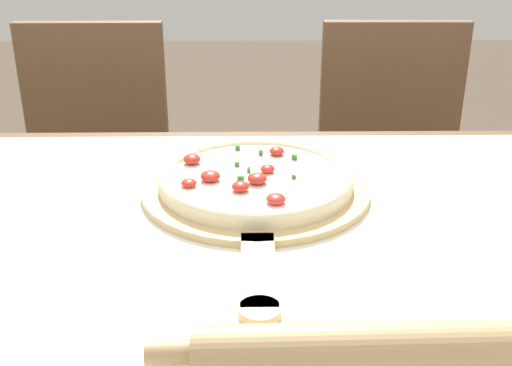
{
  "coord_description": "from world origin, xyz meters",
  "views": [
    {
      "loc": [
        0.02,
        -0.81,
        1.19
      ],
      "look_at": [
        0.03,
        0.1,
        0.79
      ],
      "focal_mm": 45.0,
      "sensor_mm": 36.0,
      "label": 1
    }
  ],
  "objects": [
    {
      "name": "chair_left",
      "position": [
        -0.39,
        0.76,
        0.52
      ],
      "size": [
        0.4,
        0.4,
        0.9
      ],
      "rotation": [
        0.0,
        0.0,
        0.0
      ],
      "color": "brown",
      "rests_on": "ground_plane"
    },
    {
      "name": "chair_right",
      "position": [
        0.4,
        0.76,
        0.52
      ],
      "size": [
        0.41,
        0.41,
        0.9
      ],
      "rotation": [
        0.0,
        0.0,
        -0.02
      ],
      "color": "brown",
      "rests_on": "ground_plane"
    },
    {
      "name": "pizza_peel",
      "position": [
        0.03,
        0.11,
        0.76
      ],
      "size": [
        0.37,
        0.54,
        0.01
      ],
      "color": "tan",
      "rests_on": "towel_cloth"
    },
    {
      "name": "dining_table",
      "position": [
        0.0,
        0.0,
        0.65
      ],
      "size": [
        1.4,
        0.87,
        0.75
      ],
      "color": "brown",
      "rests_on": "ground_plane"
    },
    {
      "name": "pizza",
      "position": [
        0.03,
        0.13,
        0.78
      ],
      "size": [
        0.31,
        0.31,
        0.03
      ],
      "color": "beige",
      "rests_on": "pizza_peel"
    },
    {
      "name": "rolling_pin",
      "position": [
        0.13,
        -0.29,
        0.78
      ],
      "size": [
        0.43,
        0.06,
        0.05
      ],
      "rotation": [
        0.0,
        0.0,
        0.02
      ],
      "color": "tan",
      "rests_on": "towel_cloth"
    },
    {
      "name": "towel_cloth",
      "position": [
        0.0,
        0.0,
        0.75
      ],
      "size": [
        1.32,
        0.79,
        0.0
      ],
      "color": "white",
      "rests_on": "dining_table"
    }
  ]
}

